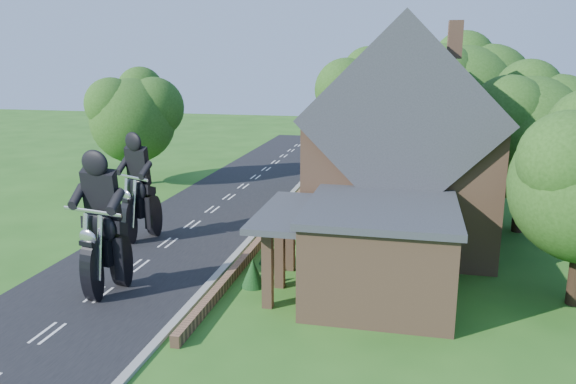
% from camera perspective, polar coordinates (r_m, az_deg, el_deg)
% --- Properties ---
extents(ground, '(120.00, 120.00, 0.00)m').
position_cam_1_polar(ground, '(24.41, -15.04, -7.27)').
color(ground, '#265A19').
rests_on(ground, ground).
extents(road, '(7.00, 80.00, 0.02)m').
position_cam_1_polar(road, '(24.40, -15.04, -7.25)').
color(road, black).
rests_on(road, ground).
extents(kerb, '(0.30, 80.00, 0.12)m').
position_cam_1_polar(kerb, '(22.98, -6.86, -8.05)').
color(kerb, gray).
rests_on(kerb, ground).
extents(garden_wall, '(0.30, 22.00, 0.40)m').
position_cam_1_polar(garden_wall, '(27.25, -2.09, -4.13)').
color(garden_wall, '#865F44').
rests_on(garden_wall, ground).
extents(house, '(9.54, 8.64, 10.24)m').
position_cam_1_polar(house, '(26.42, 11.54, 4.28)').
color(house, '#865F44').
rests_on(house, ground).
extents(annex, '(7.05, 5.94, 3.44)m').
position_cam_1_polar(annex, '(20.46, 8.97, -5.79)').
color(annex, '#865F44').
rests_on(annex, ground).
extents(tree_house_right, '(6.51, 6.00, 8.40)m').
position_cam_1_polar(tree_house_right, '(29.46, 23.86, 6.00)').
color(tree_house_right, black).
rests_on(tree_house_right, ground).
extents(tree_behind_house, '(7.81, 7.20, 10.08)m').
position_cam_1_polar(tree_behind_house, '(36.44, 17.96, 9.41)').
color(tree_behind_house, black).
rests_on(tree_behind_house, ground).
extents(tree_behind_left, '(6.94, 6.40, 9.16)m').
position_cam_1_polar(tree_behind_left, '(37.42, 8.45, 9.25)').
color(tree_behind_left, black).
rests_on(tree_behind_left, ground).
extents(tree_far_road, '(6.08, 5.60, 7.84)m').
position_cam_1_polar(tree_far_road, '(38.72, -14.94, 7.76)').
color(tree_far_road, black).
rests_on(tree_far_road, ground).
extents(shrub_a, '(0.90, 0.90, 1.10)m').
position_cam_1_polar(shrub_a, '(21.44, -3.59, -8.20)').
color(shrub_a, black).
rests_on(shrub_a, ground).
extents(shrub_b, '(0.90, 0.90, 1.10)m').
position_cam_1_polar(shrub_b, '(23.69, -1.90, -6.01)').
color(shrub_b, black).
rests_on(shrub_b, ground).
extents(shrub_c, '(0.90, 0.90, 1.10)m').
position_cam_1_polar(shrub_c, '(25.99, -0.52, -4.20)').
color(shrub_c, black).
rests_on(shrub_c, ground).
extents(shrub_d, '(0.90, 0.90, 1.10)m').
position_cam_1_polar(shrub_d, '(30.68, 1.60, -1.40)').
color(shrub_d, black).
rests_on(shrub_d, ground).
extents(shrub_e, '(0.90, 0.90, 1.10)m').
position_cam_1_polar(shrub_e, '(33.06, 2.44, -0.30)').
color(shrub_e, black).
rests_on(shrub_e, ground).
extents(shrub_f, '(0.90, 0.90, 1.10)m').
position_cam_1_polar(shrub_f, '(35.46, 3.16, 0.65)').
color(shrub_f, black).
rests_on(shrub_f, ground).
extents(motorcycle_lead, '(0.79, 1.78, 1.61)m').
position_cam_1_polar(motorcycle_lead, '(21.72, -17.86, -7.84)').
color(motorcycle_lead, black).
rests_on(motorcycle_lead, ground).
extents(motorcycle_follow, '(1.07, 1.68, 1.55)m').
position_cam_1_polar(motorcycle_follow, '(27.50, -14.64, -3.16)').
color(motorcycle_follow, black).
rests_on(motorcycle_follow, ground).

